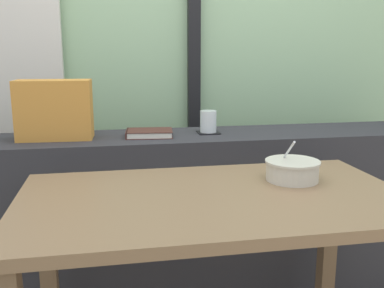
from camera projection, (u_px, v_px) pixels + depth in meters
outdoor_backdrop at (172, 11)px, 2.54m from camera, size 4.80×0.08×2.80m
curtain_left_panel at (7, 36)px, 2.31m from camera, size 0.56×0.06×2.50m
window_divider_post at (194, 28)px, 2.51m from camera, size 0.07×0.05×2.60m
dark_console_ledge at (192, 214)px, 2.12m from camera, size 2.80×0.38×0.79m
breakfast_table at (214, 226)px, 1.41m from camera, size 1.24×0.70×0.72m
coaster_square at (208, 133)px, 2.07m from camera, size 0.10×0.10×0.00m
juice_glass at (208, 122)px, 2.06m from camera, size 0.08×0.08×0.10m
closed_book at (149, 133)px, 1.98m from camera, size 0.22×0.16×0.03m
throw_pillow at (54, 110)px, 1.90m from camera, size 0.33×0.16×0.26m
soup_bowl at (292, 170)px, 1.53m from camera, size 0.19×0.19×0.15m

